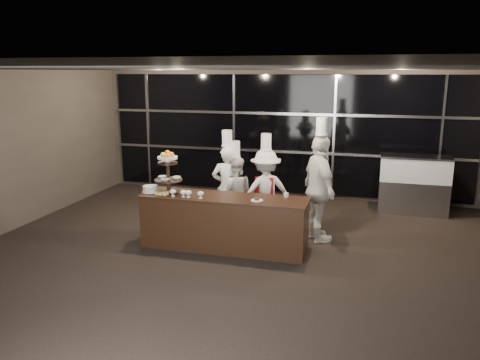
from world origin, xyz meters
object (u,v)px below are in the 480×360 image
(buffet_counter, at_px, (224,222))
(display_case, at_px, (414,181))
(chef_a, at_px, (227,186))
(chef_c, at_px, (266,191))
(layer_cake, at_px, (150,189))
(chef_d, at_px, (319,188))
(chef_b, at_px, (235,192))
(display_stand, at_px, (168,169))

(buffet_counter, distance_m, display_case, 4.50)
(chef_a, relative_size, chef_c, 1.02)
(buffet_counter, bearing_deg, display_case, 43.34)
(layer_cake, relative_size, chef_a, 0.16)
(buffet_counter, bearing_deg, chef_d, 28.15)
(display_case, xyz_separation_m, chef_c, (-2.78, -2.03, 0.11))
(display_case, bearing_deg, layer_cake, -145.68)
(display_case, height_order, chef_c, chef_c)
(display_case, distance_m, chef_a, 4.08)
(buffet_counter, xyz_separation_m, chef_c, (0.49, 1.05, 0.33))
(chef_d, bearing_deg, buffet_counter, -151.85)
(chef_b, height_order, chef_d, chef_d)
(buffet_counter, distance_m, chef_a, 1.12)
(chef_a, bearing_deg, layer_cake, -134.72)
(buffet_counter, relative_size, layer_cake, 9.47)
(buffet_counter, height_order, display_case, display_case)
(chef_b, distance_m, chef_c, 0.60)
(buffet_counter, height_order, chef_d, chef_d)
(chef_a, height_order, chef_d, chef_d)
(layer_cake, bearing_deg, chef_d, 16.83)
(display_stand, distance_m, layer_cake, 0.49)
(chef_d, bearing_deg, chef_b, 171.05)
(layer_cake, relative_size, chef_b, 0.18)
(display_case, xyz_separation_m, chef_a, (-3.52, -2.05, 0.15))
(layer_cake, bearing_deg, display_stand, 8.81)
(chef_a, bearing_deg, chef_b, 11.10)
(layer_cake, distance_m, chef_a, 1.53)
(display_stand, xyz_separation_m, chef_d, (2.50, 0.80, -0.37))
(chef_c, bearing_deg, chef_b, 179.17)
(layer_cake, distance_m, chef_b, 1.66)
(buffet_counter, height_order, chef_b, chef_b)
(layer_cake, relative_size, chef_d, 0.14)
(display_case, height_order, chef_a, chef_a)
(buffet_counter, bearing_deg, layer_cake, -177.83)
(display_case, relative_size, chef_b, 0.84)
(chef_a, bearing_deg, display_case, 30.25)
(chef_a, distance_m, chef_b, 0.18)
(chef_a, xyz_separation_m, chef_c, (0.74, 0.02, -0.04))
(display_stand, distance_m, chef_a, 1.37)
(buffet_counter, relative_size, display_stand, 3.81)
(chef_a, bearing_deg, chef_d, -7.33)
(chef_b, height_order, chef_c, chef_c)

